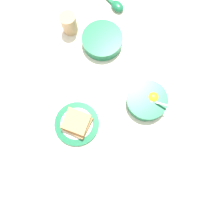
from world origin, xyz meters
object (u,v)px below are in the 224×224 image
toast_sandwich (77,123)px  congee_bowl (102,40)px  egg_bowl (147,101)px  toast_plate (77,124)px  soup_spoon (116,5)px  drinking_cup (69,23)px

toast_sandwich → congee_bowl: toast_sandwich is taller
egg_bowl → toast_plate: bearing=-78.0°
soup_spoon → drinking_cup: 0.23m
egg_bowl → soup_spoon: bearing=-170.8°
egg_bowl → soup_spoon: egg_bowl is taller
congee_bowl → drinking_cup: bearing=-121.4°
toast_plate → soup_spoon: soup_spoon is taller
congee_bowl → soup_spoon: bearing=155.9°
soup_spoon → toast_sandwich: bearing=-22.1°
egg_bowl → toast_plate: (0.06, -0.28, -0.02)m
toast_sandwich → toast_plate: bearing=-97.1°
toast_sandwich → soup_spoon: (-0.51, 0.21, -0.02)m
toast_plate → congee_bowl: size_ratio=1.02×
soup_spoon → congee_bowl: 0.19m
soup_spoon → toast_plate: bearing=-22.4°
toast_sandwich → congee_bowl: 0.37m
soup_spoon → congee_bowl: size_ratio=0.74×
drinking_cup → soup_spoon: bearing=113.4°
toast_sandwich → soup_spoon: bearing=157.9°
egg_bowl → congee_bowl: egg_bowl is taller
soup_spoon → drinking_cup: drinking_cup is taller
toast_plate → soup_spoon: (-0.51, 0.21, 0.01)m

